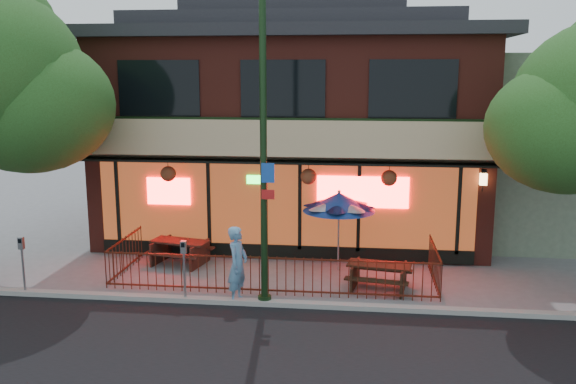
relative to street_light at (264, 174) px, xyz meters
name	(u,v)px	position (x,y,z in m)	size (l,w,h in m)	color
ground	(267,298)	(0.00, 0.40, -3.15)	(80.00, 80.00, 0.00)	gray
curb	(264,303)	(0.00, -0.10, -3.09)	(80.00, 0.25, 0.12)	#999993
restaurant_building	(297,111)	(0.00, 7.51, 0.98)	(12.96, 9.49, 8.05)	maroon
neighbor_building	(559,145)	(9.00, 8.10, -0.15)	(6.00, 7.00, 6.00)	gray
patio_fence	(270,267)	(0.00, 0.91, -2.52)	(8.44, 2.62, 1.00)	#4C1B10
street_light	(264,174)	(0.00, 0.00, 0.00)	(0.43, 0.32, 7.00)	black
picnic_table_left	(180,248)	(-2.90, 2.80, -2.69)	(1.86, 1.57, 0.70)	#3E1E16
picnic_table_right	(379,273)	(2.74, 1.32, -2.70)	(1.77, 1.47, 0.68)	black
patio_umbrella	(339,202)	(1.65, 2.80, -1.20)	(2.00, 2.00, 2.28)	gray
pedestrian	(238,265)	(-0.66, 0.05, -2.22)	(0.68, 0.45, 1.87)	#5E92BC
parking_meter_near	(184,261)	(-1.93, -0.08, -2.12)	(0.13, 0.12, 1.52)	gray
parking_meter_far	(22,256)	(-6.03, -0.08, -2.15)	(0.13, 0.12, 1.48)	gray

